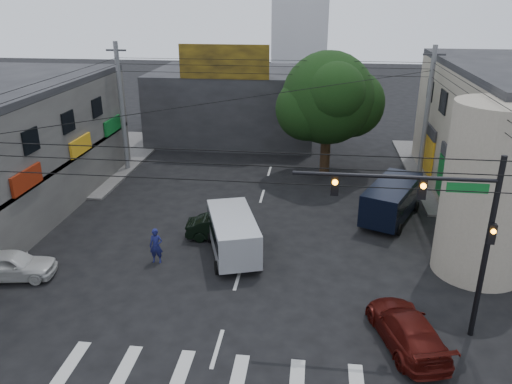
% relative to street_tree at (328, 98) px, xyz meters
% --- Properties ---
extents(ground, '(160.00, 160.00, 0.00)m').
position_rel_street_tree_xyz_m(ground, '(-4.00, -17.00, -5.47)').
color(ground, black).
rests_on(ground, ground).
extents(sidewalk_far_left, '(16.00, 16.00, 0.15)m').
position_rel_street_tree_xyz_m(sidewalk_far_left, '(-22.00, 1.00, -5.40)').
color(sidewalk_far_left, '#514F4C').
rests_on(sidewalk_far_left, ground).
extents(corner_column, '(4.00, 4.00, 8.00)m').
position_rel_street_tree_xyz_m(corner_column, '(7.00, -13.00, -1.47)').
color(corner_column, gray).
rests_on(corner_column, ground).
extents(building_far, '(14.00, 10.00, 6.00)m').
position_rel_street_tree_xyz_m(building_far, '(-8.00, 9.00, -2.47)').
color(building_far, '#232326').
rests_on(building_far, ground).
extents(billboard, '(7.00, 0.30, 2.60)m').
position_rel_street_tree_xyz_m(billboard, '(-8.00, 4.10, 1.83)').
color(billboard, olive).
rests_on(billboard, building_far).
extents(street_tree, '(6.40, 6.40, 8.70)m').
position_rel_street_tree_xyz_m(street_tree, '(0.00, 0.00, 0.00)').
color(street_tree, black).
rests_on(street_tree, ground).
extents(traffic_gantry, '(7.10, 0.35, 7.20)m').
position_rel_street_tree_xyz_m(traffic_gantry, '(3.82, -18.00, -0.64)').
color(traffic_gantry, black).
rests_on(traffic_gantry, ground).
extents(utility_pole_far_left, '(0.32, 0.32, 9.20)m').
position_rel_street_tree_xyz_m(utility_pole_far_left, '(-14.50, -1.00, -0.87)').
color(utility_pole_far_left, '#59595B').
rests_on(utility_pole_far_left, ground).
extents(utility_pole_far_right, '(0.32, 0.32, 9.20)m').
position_rel_street_tree_xyz_m(utility_pole_far_right, '(6.50, -1.00, -0.87)').
color(utility_pole_far_right, '#59595B').
rests_on(utility_pole_far_right, ground).
extents(dark_sedan, '(2.01, 4.04, 1.25)m').
position_rel_street_tree_xyz_m(dark_sedan, '(-5.45, -11.12, -4.85)').
color(dark_sedan, black).
rests_on(dark_sedan, ground).
extents(white_compact, '(2.86, 4.45, 1.34)m').
position_rel_street_tree_xyz_m(white_compact, '(-14.30, -16.27, -4.80)').
color(white_compact, silver).
rests_on(white_compact, ground).
extents(maroon_sedan, '(4.21, 5.50, 1.32)m').
position_rel_street_tree_xyz_m(maroon_sedan, '(2.92, -18.87, -4.81)').
color(maroon_sedan, '#410C09').
rests_on(maroon_sedan, ground).
extents(silver_minivan, '(6.01, 4.86, 2.08)m').
position_rel_street_tree_xyz_m(silver_minivan, '(-4.58, -12.88, -4.44)').
color(silver_minivan, '#B1B4BA').
rests_on(silver_minivan, ground).
extents(navy_van, '(6.94, 6.05, 2.17)m').
position_rel_street_tree_xyz_m(navy_van, '(3.75, -7.53, -4.39)').
color(navy_van, black).
rests_on(navy_van, ground).
extents(traffic_officer, '(0.69, 0.49, 1.76)m').
position_rel_street_tree_xyz_m(traffic_officer, '(-8.14, -14.06, -4.59)').
color(traffic_officer, '#16194E').
rests_on(traffic_officer, ground).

